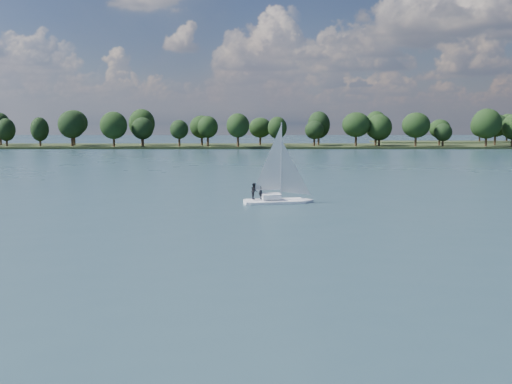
{
  "coord_description": "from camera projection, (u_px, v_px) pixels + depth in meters",
  "views": [
    {
      "loc": [
        -8.19,
        -17.81,
        9.4
      ],
      "look_at": [
        -8.2,
        39.43,
        2.5
      ],
      "focal_mm": 40.0,
      "sensor_mm": 36.0,
      "label": 1
    }
  ],
  "objects": [
    {
      "name": "sailboat",
      "position": [
        275.0,
        180.0,
        66.98
      ],
      "size": [
        7.83,
        3.59,
        9.94
      ],
      "rotation": [
        0.0,
        0.0,
        0.2
      ],
      "color": "white",
      "rests_on": "ground"
    },
    {
      "name": "treeline",
      "position": [
        248.0,
        127.0,
        224.87
      ],
      "size": [
        562.61,
        73.92,
        17.46
      ],
      "color": "black",
      "rests_on": "ground"
    },
    {
      "name": "far_shore",
      "position": [
        276.0,
        147.0,
        229.28
      ],
      "size": [
        660.0,
        40.0,
        1.5
      ],
      "primitive_type": "cube",
      "color": "black",
      "rests_on": "ground"
    },
    {
      "name": "ground",
      "position": [
        296.0,
        169.0,
        118.08
      ],
      "size": [
        700.0,
        700.0,
        0.0
      ],
      "primitive_type": "plane",
      "color": "#233342",
      "rests_on": "ground"
    }
  ]
}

